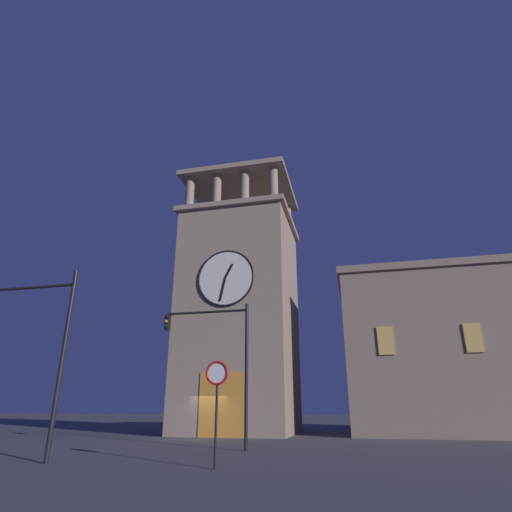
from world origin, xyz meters
The scene contains 6 objects.
ground_plane centered at (0.00, 0.00, 0.00)m, with size 200.00×200.00×0.00m, color #4C4C51.
clocktower centered at (-0.95, -4.34, 8.74)m, with size 8.71×8.70×22.78m.
adjacent_wing_building centered at (-19.43, -6.03, 5.62)m, with size 21.46×8.91×11.21m.
traffic_signal_near centered at (-3.23, 7.51, 4.44)m, with size 4.34×0.41×6.57m.
traffic_signal_mid centered at (2.18, 13.26, 4.49)m, with size 4.24×0.41×6.83m.
no_horn_sign centered at (-5.07, 13.34, 2.54)m, with size 0.78×0.14×3.23m.
Camera 1 is at (-9.51, 26.65, 1.75)m, focal length 28.92 mm.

